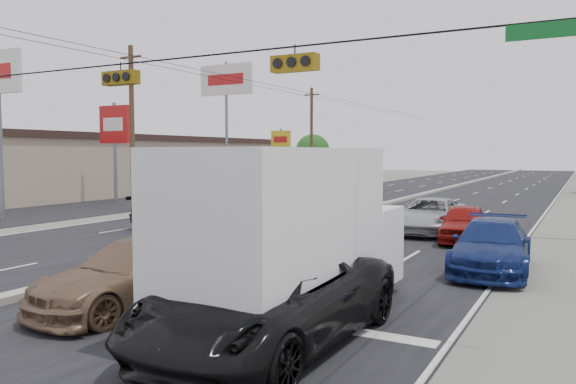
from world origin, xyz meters
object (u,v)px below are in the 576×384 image
object	(u,v)px
queue_car_c	(431,216)
queue_car_d	(492,246)
tree_left_far	(313,151)
queue_car_e	(464,223)
oncoming_near	(183,209)
black_suv	(269,299)
pole_sign_far	(281,144)
red_sedan	(259,243)
pole_sign_mid	(115,130)
queue_car_a	(333,223)
tan_sedan	(139,273)
pole_sign_billboard	(226,88)
box_truck	(292,234)
queue_car_b	(350,235)
utility_pole_left_c	(311,137)
oncoming_far	(340,198)
utility_pole_left_b	(132,127)

from	to	relation	value
queue_car_c	queue_car_d	bearing A→B (deg)	-64.38
tree_left_far	queue_car_e	size ratio (longest dim) A/B	1.40
oncoming_near	black_suv	bearing A→B (deg)	139.95
pole_sign_far	red_sedan	world-z (taller)	pole_sign_far
pole_sign_mid	black_suv	bearing A→B (deg)	-39.75
black_suv	queue_car_a	bearing A→B (deg)	109.75
queue_car_e	oncoming_near	world-z (taller)	oncoming_near
pole_sign_far	tree_left_far	world-z (taller)	tree_left_far
tan_sedan	oncoming_near	world-z (taller)	oncoming_near
pole_sign_billboard	pole_sign_far	xyz separation A→B (m)	(-1.50, 12.00, -4.46)
pole_sign_mid	oncoming_near	xyz separation A→B (m)	(11.60, -7.04, -4.32)
queue_car_a	oncoming_near	bearing A→B (deg)	172.17
pole_sign_billboard	tree_left_far	xyz separation A→B (m)	(-7.50, 32.00, -5.15)
box_truck	queue_car_b	size ratio (longest dim) A/B	1.79
red_sedan	queue_car_c	bearing A→B (deg)	76.24
red_sedan	queue_car_b	world-z (taller)	red_sedan
pole_sign_mid	queue_car_a	distance (m)	21.73
pole_sign_far	queue_car_b	distance (m)	38.73
pole_sign_mid	red_sedan	bearing A→B (deg)	-34.48
utility_pole_left_c	queue_car_a	size ratio (longest dim) A/B	2.51
utility_pole_left_c	queue_car_e	distance (m)	34.77
pole_sign_mid	queue_car_b	bearing A→B (deg)	-25.70
pole_sign_far	red_sedan	xyz separation A→B (m)	(19.00, -35.74, -3.70)
oncoming_near	utility_pole_left_c	bearing A→B (deg)	-70.13
pole_sign_billboard	queue_car_d	xyz separation A→B (m)	(24.10, -21.23, -8.10)
pole_sign_billboard	queue_car_b	distance (m)	29.28
utility_pole_left_c	black_suv	world-z (taller)	utility_pole_left_c
red_sedan	queue_car_d	distance (m)	7.06
oncoming_near	oncoming_far	distance (m)	10.99
red_sedan	utility_pole_left_b	bearing A→B (deg)	148.55
queue_car_d	oncoming_near	distance (m)	15.57
pole_sign_billboard	tree_left_far	bearing A→B (deg)	103.19
utility_pole_left_c	oncoming_far	xyz separation A→B (m)	(11.10, -18.80, -4.38)
pole_sign_far	tan_sedan	size ratio (longest dim) A/B	1.12
black_suv	queue_car_c	bearing A→B (deg)	94.83
red_sedan	oncoming_near	size ratio (longest dim) A/B	0.79
black_suv	oncoming_far	xyz separation A→B (m)	(-8.40, 23.16, -0.14)
queue_car_c	pole_sign_mid	bearing A→B (deg)	169.19
pole_sign_billboard	pole_sign_far	size ratio (longest dim) A/B	1.83
pole_sign_mid	utility_pole_left_c	bearing A→B (deg)	78.44
pole_sign_billboard	oncoming_near	size ratio (longest dim) A/B	2.00
tan_sedan	queue_car_c	distance (m)	15.37
red_sedan	black_suv	xyz separation A→B (m)	(4.00, -6.23, 0.16)
utility_pole_left_c	queue_car_a	bearing A→B (deg)	-62.60
tree_left_far	queue_car_c	distance (m)	53.92
utility_pole_left_c	queue_car_a	world-z (taller)	utility_pole_left_c
pole_sign_mid	queue_car_c	xyz separation A→B (m)	(22.98, -3.99, -4.35)
box_truck	queue_car_b	world-z (taller)	box_truck
pole_sign_mid	queue_car_c	size ratio (longest dim) A/B	1.28
red_sedan	oncoming_near	xyz separation A→B (m)	(-8.40, 6.70, 0.08)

